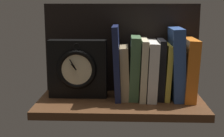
% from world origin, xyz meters
% --- Properties ---
extents(ground_plane, '(0.56, 0.27, 0.03)m').
position_xyz_m(ground_plane, '(0.00, 0.00, -0.01)').
color(ground_plane, '#4C2D19').
extents(back_panel, '(0.56, 0.01, 0.32)m').
position_xyz_m(back_panel, '(0.00, 0.13, 0.16)').
color(back_panel, black).
rests_on(back_panel, ground_plane).
extents(book_navy_bierce, '(0.03, 0.16, 0.25)m').
position_xyz_m(book_navy_bierce, '(-0.01, 0.04, 0.12)').
color(book_navy_bierce, '#192147').
rests_on(book_navy_bierce, ground_plane).
extents(book_tan_shortstories, '(0.04, 0.13, 0.18)m').
position_xyz_m(book_tan_shortstories, '(0.01, 0.04, 0.09)').
color(book_tan_shortstories, tan).
rests_on(book_tan_shortstories, ground_plane).
extents(book_green_romantic, '(0.04, 0.13, 0.21)m').
position_xyz_m(book_green_romantic, '(0.05, 0.04, 0.11)').
color(book_green_romantic, '#476B44').
rests_on(book_green_romantic, ground_plane).
extents(book_cream_twain, '(0.03, 0.16, 0.20)m').
position_xyz_m(book_cream_twain, '(0.08, 0.04, 0.10)').
color(book_cream_twain, beige).
rests_on(book_cream_twain, ground_plane).
extents(book_white_catcher, '(0.04, 0.16, 0.20)m').
position_xyz_m(book_white_catcher, '(0.11, 0.04, 0.10)').
color(book_white_catcher, silver).
rests_on(book_white_catcher, ground_plane).
extents(book_black_skeptic, '(0.02, 0.12, 0.20)m').
position_xyz_m(book_black_skeptic, '(0.14, 0.04, 0.10)').
color(book_black_skeptic, black).
rests_on(book_black_skeptic, ground_plane).
extents(book_yellow_seinlanguage, '(0.03, 0.12, 0.19)m').
position_xyz_m(book_yellow_seinlanguage, '(0.16, 0.04, 0.09)').
color(book_yellow_seinlanguage, gold).
rests_on(book_yellow_seinlanguage, ground_plane).
extents(book_blue_modern, '(0.05, 0.15, 0.24)m').
position_xyz_m(book_blue_modern, '(0.19, 0.04, 0.12)').
color(book_blue_modern, '#2D4C8E').
rests_on(book_blue_modern, ground_plane).
extents(book_orange_pandolfini, '(0.05, 0.17, 0.21)m').
position_xyz_m(book_orange_pandolfini, '(0.23, 0.04, 0.10)').
color(book_orange_pandolfini, orange).
rests_on(book_orange_pandolfini, ground_plane).
extents(framed_clock, '(0.20, 0.06, 0.20)m').
position_xyz_m(framed_clock, '(-0.15, 0.03, 0.10)').
color(framed_clock, black).
rests_on(framed_clock, ground_plane).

